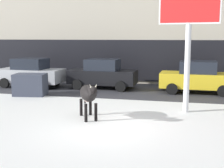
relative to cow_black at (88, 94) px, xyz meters
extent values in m
plane|color=white|center=(0.96, -1.12, -0.99)|extent=(120.00, 120.00, 0.00)
cube|color=#333338|center=(0.96, 6.78, -0.99)|extent=(60.00, 5.60, 0.01)
cube|color=black|center=(0.96, 9.50, 0.61)|extent=(43.12, 0.10, 2.80)
ellipsoid|color=black|center=(-0.04, 0.06, 0.03)|extent=(1.22, 1.51, 0.64)
cylinder|color=black|center=(0.38, -0.27, -0.64)|extent=(0.12, 0.12, 0.70)
cylinder|color=black|center=(0.04, -0.46, -0.64)|extent=(0.12, 0.12, 0.70)
cylinder|color=black|center=(-0.11, 0.58, -0.64)|extent=(0.12, 0.12, 0.70)
cylinder|color=black|center=(-0.45, 0.39, -0.64)|extent=(0.12, 0.12, 0.70)
cylinder|color=black|center=(0.34, -0.59, 0.21)|extent=(0.46, 0.54, 0.44)
ellipsoid|color=black|center=(0.45, -0.78, 0.31)|extent=(0.43, 0.50, 0.28)
cone|color=beige|center=(0.52, -0.69, 0.47)|extent=(0.13, 0.11, 0.15)
cone|color=beige|center=(0.33, -0.80, 0.47)|extent=(0.13, 0.11, 0.15)
cylinder|color=black|center=(-0.36, 0.64, -0.22)|extent=(0.06, 0.06, 0.60)
ellipsoid|color=beige|center=(-0.12, 0.21, -0.27)|extent=(0.35, 0.36, 0.20)
cylinder|color=silver|center=(3.75, 2.04, 0.91)|extent=(0.24, 0.24, 3.80)
cube|color=silver|center=(3.75, 2.04, 3.66)|extent=(2.51, 0.66, 1.82)
cube|color=red|center=(3.75, 2.01, 3.66)|extent=(2.39, 0.60, 1.70)
cube|color=#B7BABF|center=(-6.03, 6.60, -0.25)|extent=(4.24, 1.86, 0.84)
cube|color=#1E232D|center=(-6.03, 6.60, 0.51)|extent=(2.04, 1.60, 0.68)
cylinder|color=black|center=(-4.64, 7.45, -0.67)|extent=(0.65, 0.24, 0.64)
cylinder|color=black|center=(-4.69, 5.69, -0.67)|extent=(0.65, 0.24, 0.64)
cylinder|color=black|center=(-7.37, 7.52, -0.67)|extent=(0.65, 0.24, 0.64)
cylinder|color=black|center=(-7.42, 5.76, -0.67)|extent=(0.65, 0.24, 0.64)
cube|color=black|center=(-1.34, 7.08, -0.25)|extent=(4.24, 1.86, 0.84)
cube|color=#1E232D|center=(-1.34, 7.08, 0.51)|extent=(2.04, 1.60, 0.68)
cylinder|color=black|center=(0.05, 7.92, -0.67)|extent=(0.65, 0.24, 0.64)
cylinder|color=black|center=(0.00, 6.16, -0.67)|extent=(0.65, 0.24, 0.64)
cylinder|color=black|center=(-2.68, 7.99, -0.67)|extent=(0.65, 0.24, 0.64)
cylinder|color=black|center=(-2.72, 6.23, -0.67)|extent=(0.65, 0.24, 0.64)
cube|color=gold|center=(4.37, 6.81, -0.25)|extent=(4.24, 1.86, 0.84)
cube|color=#1E232D|center=(4.37, 6.81, 0.51)|extent=(2.04, 1.60, 0.68)
cylinder|color=black|center=(5.76, 7.65, -0.67)|extent=(0.65, 0.24, 0.64)
cylinder|color=black|center=(5.72, 5.89, -0.67)|extent=(0.65, 0.24, 0.64)
cylinder|color=black|center=(3.03, 7.72, -0.67)|extent=(0.65, 0.24, 0.64)
cylinder|color=black|center=(2.99, 5.96, -0.67)|extent=(0.65, 0.24, 0.64)
cylinder|color=#282833|center=(2.66, 9.76, -0.55)|extent=(0.24, 0.24, 0.88)
cube|color=brown|center=(2.66, 9.76, 0.21)|extent=(0.36, 0.22, 0.64)
sphere|color=tan|center=(2.66, 9.76, 0.64)|extent=(0.20, 0.20, 0.20)
cylinder|color=#282833|center=(-5.81, 9.76, -0.55)|extent=(0.24, 0.24, 0.88)
cube|color=#232328|center=(-5.81, 9.76, 0.21)|extent=(0.36, 0.22, 0.64)
sphere|color=#9E7051|center=(-5.81, 9.76, 0.64)|extent=(0.20, 0.20, 0.20)
cube|color=#383D4C|center=(-4.64, 3.93, -0.39)|extent=(1.84, 1.33, 1.20)
camera|label=1|loc=(3.65, -11.28, 2.24)|focal=49.15mm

